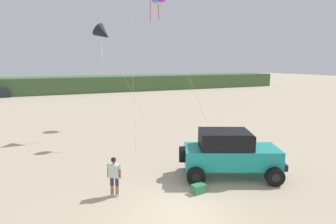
% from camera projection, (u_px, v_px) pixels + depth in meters
% --- Properties ---
extents(ground_plane, '(220.00, 220.00, 0.00)m').
position_uv_depth(ground_plane, '(181.00, 213.00, 10.35)').
color(ground_plane, tan).
extents(dune_ridge, '(90.00, 8.47, 2.88)m').
position_uv_depth(dune_ridge, '(67.00, 85.00, 52.32)').
color(dune_ridge, '#426038').
rests_on(dune_ridge, ground_plane).
extents(jeep, '(5.00, 3.94, 2.26)m').
position_uv_depth(jeep, '(230.00, 153.00, 13.43)').
color(jeep, teal).
rests_on(jeep, ground_plane).
extents(person_watching, '(0.52, 0.46, 1.67)m').
position_uv_depth(person_watching, '(114.00, 174.00, 11.49)').
color(person_watching, '#8C664C').
rests_on(person_watching, ground_plane).
extents(cooler_box, '(0.61, 0.44, 0.38)m').
position_uv_depth(cooler_box, '(199.00, 189.00, 11.88)').
color(cooler_box, '#2D7F51').
rests_on(cooler_box, ground_plane).
extents(kite_purple_stunt, '(3.59, 4.13, 8.24)m').
position_uv_depth(kite_purple_stunt, '(103.00, 34.00, 20.28)').
color(kite_purple_stunt, black).
rests_on(kite_purple_stunt, ground_plane).
extents(kite_red_delta, '(3.58, 3.06, 10.08)m').
position_uv_depth(kite_red_delta, '(161.00, 0.00, 18.97)').
color(kite_red_delta, purple).
rests_on(kite_red_delta, ground_plane).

